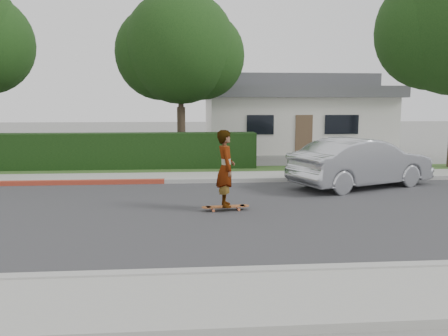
{
  "coord_description": "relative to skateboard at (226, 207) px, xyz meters",
  "views": [
    {
      "loc": [
        1.84,
        -10.34,
        2.58
      ],
      "look_at": [
        2.72,
        0.64,
        1.0
      ],
      "focal_mm": 35.0,
      "sensor_mm": 36.0,
      "label": 1
    }
  ],
  "objects": [
    {
      "name": "curb_far",
      "position": [
        -2.72,
        3.96,
        -0.03
      ],
      "size": [
        60.0,
        0.2,
        0.15
      ],
      "primitive_type": "cube",
      "color": "#9E9E99",
      "rests_on": "ground"
    },
    {
      "name": "house",
      "position": [
        5.28,
        15.86,
        1.99
      ],
      "size": [
        10.6,
        8.6,
        4.3
      ],
      "color": "beige",
      "rests_on": "ground"
    },
    {
      "name": "road",
      "position": [
        -2.72,
        -0.14,
        -0.1
      ],
      "size": [
        60.0,
        8.0,
        0.01
      ],
      "primitive_type": "cube",
      "color": "#2D2D30",
      "rests_on": "ground"
    },
    {
      "name": "sidewalk_near",
      "position": [
        -2.72,
        -5.14,
        -0.04
      ],
      "size": [
        60.0,
        1.6,
        0.12
      ],
      "primitive_type": "cube",
      "color": "gray",
      "rests_on": "ground"
    },
    {
      "name": "ground",
      "position": [
        -2.72,
        -0.14,
        -0.1
      ],
      "size": [
        120.0,
        120.0,
        0.0
      ],
      "primitive_type": "plane",
      "color": "slate",
      "rests_on": "ground"
    },
    {
      "name": "skateboarder",
      "position": [
        0.0,
        0.0,
        0.96
      ],
      "size": [
        0.48,
        0.71,
        1.88
      ],
      "primitive_type": "imported",
      "rotation": [
        0.0,
        0.0,
        1.62
      ],
      "color": "white",
      "rests_on": "skateboard"
    },
    {
      "name": "hedge",
      "position": [
        -5.72,
        7.06,
        0.65
      ],
      "size": [
        15.0,
        1.0,
        1.5
      ],
      "primitive_type": "cube",
      "color": "black",
      "rests_on": "ground"
    },
    {
      "name": "tree_center",
      "position": [
        -1.23,
        9.05,
        4.8
      ],
      "size": [
        5.66,
        4.84,
        7.44
      ],
      "color": "#33261C",
      "rests_on": "ground"
    },
    {
      "name": "sidewalk_far",
      "position": [
        -2.72,
        4.86,
        -0.04
      ],
      "size": [
        60.0,
        1.6,
        0.12
      ],
      "primitive_type": "cube",
      "color": "gray",
      "rests_on": "ground"
    },
    {
      "name": "car_silver",
      "position": [
        4.57,
        2.85,
        0.68
      ],
      "size": [
        5.03,
        3.35,
        1.57
      ],
      "primitive_type": "imported",
      "rotation": [
        0.0,
        0.0,
        1.96
      ],
      "color": "#B5B6BC",
      "rests_on": "ground"
    },
    {
      "name": "curb_near",
      "position": [
        -2.72,
        -4.24,
        -0.03
      ],
      "size": [
        60.0,
        0.2,
        0.15
      ],
      "primitive_type": "cube",
      "color": "#9E9E99",
      "rests_on": "ground"
    },
    {
      "name": "planting_strip",
      "position": [
        -2.72,
        6.46,
        -0.05
      ],
      "size": [
        60.0,
        1.6,
        0.1
      ],
      "primitive_type": "cube",
      "color": "#2D4C1E",
      "rests_on": "ground"
    },
    {
      "name": "skateboard",
      "position": [
        0.0,
        0.0,
        0.0
      ],
      "size": [
        1.2,
        0.35,
        0.11
      ],
      "rotation": [
        0.0,
        0.0,
        0.1
      ],
      "color": "#D7683B",
      "rests_on": "ground"
    }
  ]
}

